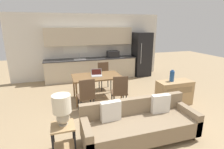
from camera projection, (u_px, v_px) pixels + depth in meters
name	position (u px, v px, depth m)	size (l,w,h in m)	color
ground_plane	(132.00, 138.00, 3.61)	(20.00, 20.00, 0.00)	#9E8460
wall_back	(89.00, 47.00, 7.49)	(6.40, 0.07, 2.70)	silver
kitchen_counter	(91.00, 60.00, 7.36)	(3.79, 0.65, 2.15)	beige
refrigerator	(142.00, 54.00, 7.89)	(0.72, 0.73, 1.94)	black
dining_table	(97.00, 78.00, 5.33)	(1.45, 0.91, 0.76)	brown
couch	(139.00, 123.00, 3.53)	(2.30, 0.80, 0.83)	#3D2D1E
side_table	(63.00, 135.00, 3.10)	(0.40, 0.40, 0.56)	tan
table_lamp	(62.00, 108.00, 2.99)	(0.32, 0.32, 0.56)	#B2A893
credenza	(174.00, 93.00, 5.07)	(1.02, 0.46, 0.70)	tan
vase	(172.00, 76.00, 4.94)	(0.13, 0.13, 0.33)	#234C84
dining_chair_near_left	(86.00, 95.00, 4.50)	(0.46, 0.46, 0.96)	brown
dining_chair_far_right	(104.00, 75.00, 6.29)	(0.43, 0.43, 0.96)	brown
dining_chair_near_right	(120.00, 91.00, 4.77)	(0.47, 0.47, 0.96)	brown
laptop	(97.00, 74.00, 5.31)	(0.35, 0.30, 0.20)	#B7BABC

